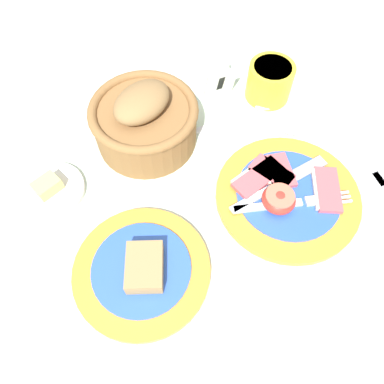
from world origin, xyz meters
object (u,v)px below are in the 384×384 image
Objects in this scene: teaspoon_by_saucer at (259,108)px; teaspoon_near_cup at (315,130)px; breakfast_plate at (286,194)px; butter_dish at (50,190)px; bread_plate at (142,270)px; number_card at (217,80)px; sugar_cup at (270,81)px; bread_basket at (145,120)px.

teaspoon_near_cup is at bearing -53.72° from teaspoon_by_saucer.
breakfast_plate reaches higher than butter_dish.
bread_plate is 0.37m from number_card.
teaspoon_by_saucer is (-0.04, -0.02, -0.03)m from sugar_cup.
teaspoon_near_cup is at bearing -17.91° from butter_dish.
sugar_cup is at bearing 25.07° from bread_plate.
breakfast_plate is 2.09× the size of butter_dish.
teaspoon_by_saucer is at bearing -150.51° from sugar_cup.
number_card is at bearing 145.88° from sugar_cup.
bread_plate is 0.25m from bread_basket.
bread_plate reaches higher than teaspoon_by_saucer.
bread_plate is 0.41m from sugar_cup.
bread_plate is 1.02× the size of teaspoon_by_saucer.
number_card is (0.35, 0.03, 0.03)m from butter_dish.
teaspoon_near_cup is at bearing 28.68° from breakfast_plate.
teaspoon_near_cup is (0.39, 0.06, -0.01)m from bread_plate.
teaspoon_by_saucer is (0.04, -0.07, -0.03)m from number_card.
teaspoon_by_saucer is at bearing -28.36° from teaspoon_near_cup.
butter_dish reaches higher than teaspoon_near_cup.
teaspoon_near_cup is (0.45, -0.14, -0.00)m from butter_dish.
breakfast_plate reaches higher than teaspoon_near_cup.
number_card is (0.29, 0.23, 0.03)m from bread_plate.
breakfast_plate is 3.13× the size of number_card.
teaspoon_by_saucer is at bearing -14.63° from bread_basket.
butter_dish is 0.47m from teaspoon_near_cup.
teaspoon_by_saucer is at bearing 24.57° from bread_plate.
butter_dish is at bearing 176.76° from sugar_cup.
breakfast_plate is at bearing -34.94° from butter_dish.
breakfast_plate is at bearing -61.24° from bread_basket.
sugar_cup is 0.25m from bread_basket.
bread_plate is 1.16× the size of teaspoon_near_cup.
breakfast_plate is 0.25m from bread_plate.
bread_plate is at bearing -73.82° from butter_dish.
number_card is at bearing -26.92° from teaspoon_near_cup.
number_card reaches higher than bread_plate.
breakfast_plate is 2.76× the size of sugar_cup.
sugar_cup is 0.43m from butter_dish.
bread_basket is at bearing 172.14° from sugar_cup.
bread_basket is at bearing 3.97° from teaspoon_near_cup.
bread_plate is at bearing -154.93° from sugar_cup.
number_card is (-0.08, 0.05, 0.00)m from sugar_cup.
bread_plate is 2.36× the size of sugar_cup.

